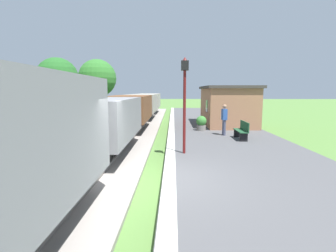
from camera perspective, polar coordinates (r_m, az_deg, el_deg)
ground_plane at (r=7.34m, az=-2.90°, el=-13.52°), size 160.00×160.00×0.00m
platform_slab at (r=7.77m, az=21.94°, el=-11.91°), size 6.00×60.00×0.25m
platform_edge_stripe at (r=7.24m, az=0.32°, el=-11.69°), size 0.36×60.00×0.01m
track_ballast at (r=7.86m, az=-21.05°, el=-12.12°), size 3.80×60.00×0.12m
rail_near at (r=7.58m, az=-15.95°, el=-11.60°), size 0.07×60.00×0.14m
rail_far at (r=8.11m, az=-25.90°, el=-10.80°), size 0.07×60.00×0.14m
freight_train at (r=16.36m, az=-9.06°, el=3.54°), size 2.50×32.60×2.72m
station_hut at (r=18.79m, az=13.19°, el=4.55°), size 3.50×5.80×2.78m
bench_near_hut at (r=13.32m, az=16.39°, el=-0.88°), size 0.42×1.50×0.91m
bench_down_platform at (r=23.26m, az=9.83°, el=2.95°), size 0.42×1.50×0.91m
person_waiting at (r=14.23m, az=12.59°, el=1.67°), size 0.28×0.40×1.71m
potted_planter at (r=15.75m, az=7.54°, el=0.69°), size 0.64×0.64×0.92m
lamp_post_near at (r=9.73m, az=3.78°, el=8.60°), size 0.28×0.28×3.70m
tree_trackside_far at (r=19.48m, az=-23.68°, el=9.75°), size 2.87×2.87×4.99m
tree_field_left at (r=24.18m, az=-15.65°, el=10.35°), size 3.37×3.37×5.54m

